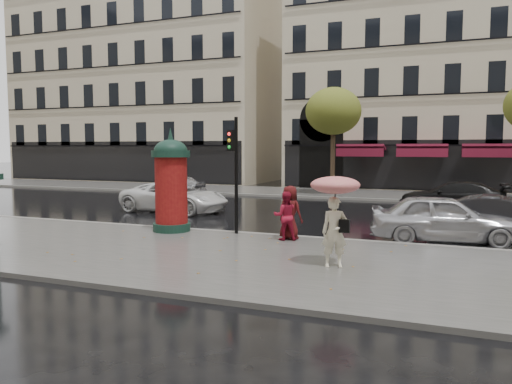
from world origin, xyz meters
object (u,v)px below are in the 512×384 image
at_px(car_far_silver, 175,185).
at_px(man_burgundy, 290,212).
at_px(traffic_light, 234,163).
at_px(car_white, 175,197).
at_px(woman_umbrella, 335,205).
at_px(woman_red, 285,216).
at_px(car_black, 452,196).
at_px(car_silver, 444,218).
at_px(car_darkgrey, 502,218).
at_px(morris_column, 171,182).

bearing_deg(car_far_silver, man_burgundy, 45.61).
distance_m(traffic_light, car_white, 7.38).
distance_m(traffic_light, car_far_silver, 14.83).
bearing_deg(woman_umbrella, woman_red, 127.10).
height_order(man_burgundy, traffic_light, traffic_light).
bearing_deg(car_black, woman_red, -24.89).
relative_size(woman_red, car_silver, 0.34).
distance_m(car_darkgrey, car_white, 13.61).
height_order(car_darkgrey, car_far_silver, car_darkgrey).
height_order(traffic_light, car_white, traffic_light).
height_order(woman_umbrella, morris_column, morris_column).
bearing_deg(morris_column, car_black, 49.06).
height_order(woman_umbrella, man_burgundy, woman_umbrella).
distance_m(car_silver, car_black, 8.52).
bearing_deg(traffic_light, car_silver, 13.25).
height_order(car_black, car_far_silver, car_black).
relative_size(car_silver, car_darkgrey, 1.06).
xyz_separation_m(traffic_light, car_white, (-5.22, 4.92, -1.75)).
distance_m(woman_red, car_silver, 4.98).
bearing_deg(car_white, woman_red, -123.37).
distance_m(traffic_light, car_black, 12.20).
bearing_deg(car_darkgrey, car_far_silver, 68.20).
distance_m(car_white, car_far_silver, 7.70).
bearing_deg(car_black, car_darkgrey, 11.51).
bearing_deg(car_black, car_far_silver, -95.82).
relative_size(traffic_light, car_silver, 0.86).
bearing_deg(woman_red, car_silver, -176.77).
distance_m(woman_red, traffic_light, 2.54).
distance_m(car_white, car_black, 12.98).
bearing_deg(morris_column, man_burgundy, 0.00).
height_order(man_burgundy, car_white, man_burgundy).
bearing_deg(woman_red, traffic_light, -34.58).
bearing_deg(car_silver, car_black, -8.93).
height_order(woman_umbrella, car_darkgrey, woman_umbrella).
bearing_deg(woman_red, car_far_silver, -67.85).
xyz_separation_m(woman_umbrella, car_silver, (2.37, 4.89, -0.84)).
height_order(man_burgundy, car_black, man_burgundy).
relative_size(morris_column, car_darkgrey, 0.83).
height_order(car_white, car_black, car_white).
relative_size(man_burgundy, car_darkgrey, 0.39).
relative_size(man_burgundy, car_silver, 0.37).
bearing_deg(car_far_silver, woman_red, 44.91).
bearing_deg(traffic_light, man_burgundy, -7.80).
bearing_deg(car_far_silver, traffic_light, 40.67).
height_order(morris_column, car_black, morris_column).
relative_size(car_white, car_black, 1.06).
relative_size(morris_column, car_black, 0.74).
relative_size(woman_umbrella, morris_column, 0.64).
bearing_deg(woman_umbrella, car_black, 79.05).
xyz_separation_m(traffic_light, car_darkgrey, (8.23, 2.84, -1.76)).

